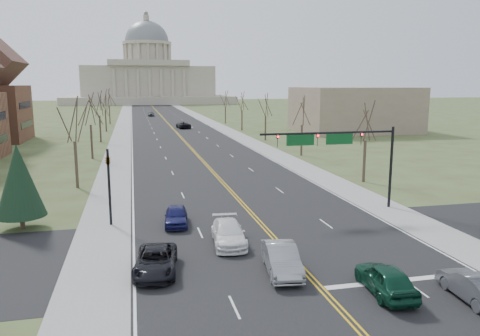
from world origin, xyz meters
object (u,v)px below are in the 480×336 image
car_sb_outer_second (176,216)px  car_sb_outer_lead (156,261)px  car_nb_outer_lead (473,286)px  car_sb_inner_lead (282,259)px  car_far_sb (151,114)px  car_nb_inner_lead (386,279)px  signal_left (109,178)px  car_far_nb (183,125)px  signal_mast (339,145)px  car_sb_inner_second (228,233)px

car_sb_outer_second → car_sb_outer_lead: bearing=-96.9°
car_nb_outer_lead → car_sb_outer_lead: car_nb_outer_lead is taller
car_sb_inner_lead → car_far_sb: bearing=98.2°
car_sb_inner_lead → car_nb_inner_lead: bearing=-33.2°
signal_left → car_far_nb: size_ratio=1.00×
signal_left → car_sb_outer_lead: size_ratio=1.18×
signal_mast → car_nb_inner_lead: bearing=-105.5°
signal_mast → car_nb_inner_lead: signal_mast is taller
signal_mast → car_sb_outer_second: bearing=-175.3°
car_sb_outer_second → car_sb_inner_lead: bearing=-59.0°
car_sb_outer_lead → signal_left: bearing=113.2°
signal_mast → car_sb_inner_lead: (-8.85, -11.91, -4.92)m
car_nb_inner_lead → car_far_nb: car_far_nb is taller
signal_left → car_nb_outer_lead: bearing=-43.3°
car_sb_inner_second → car_sb_outer_second: 6.11m
car_sb_inner_lead → car_sb_inner_second: size_ratio=0.95×
signal_mast → car_far_nb: signal_mast is taller
signal_left → car_nb_inner_lead: (14.57, -15.75, -2.90)m
car_nb_outer_lead → car_far_sb: car_far_sb is taller
car_sb_inner_lead → car_far_nb: 90.57m
car_sb_outer_lead → car_sb_inner_second: car_sb_inner_second is taller
signal_mast → car_sb_outer_lead: size_ratio=2.37×
signal_left → car_nb_inner_lead: size_ratio=1.27×
car_sb_inner_lead → car_sb_inner_second: 5.86m
car_far_sb → car_sb_outer_second: bearing=-93.4°
car_far_nb → car_far_sb: size_ratio=1.25×
car_sb_outer_second → signal_mast: bearing=10.3°
signal_mast → car_sb_outer_second: signal_mast is taller
signal_left → car_sb_inner_lead: (10.10, -11.91, -2.88)m
car_nb_inner_lead → car_sb_outer_lead: 12.84m
car_sb_inner_lead → car_far_nb: (3.94, 90.49, 0.00)m
signal_left → car_far_sb: 123.96m
signal_mast → car_sb_inner_second: size_ratio=2.30×
car_far_sb → signal_left: bearing=-95.8°
car_sb_inner_second → car_far_sb: 130.08m
car_sb_outer_lead → car_far_nb: size_ratio=0.86×
car_sb_outer_lead → car_far_sb: size_ratio=1.07×
car_far_sb → car_nb_outer_lead: bearing=-87.8°
signal_left → car_nb_outer_lead: 25.60m
signal_mast → car_sb_inner_lead: size_ratio=2.41×
signal_mast → car_far_nb: 78.88m
signal_mast → car_nb_inner_lead: size_ratio=2.57×
car_nb_inner_lead → signal_left: bearing=-42.6°
car_nb_inner_lead → car_sb_outer_lead: size_ratio=0.92×
signal_mast → car_far_sb: 124.24m
signal_left → car_sb_outer_second: size_ratio=1.39×
car_nb_inner_lead → car_sb_inner_second: (-6.51, 9.33, -0.04)m
car_sb_outer_second → car_far_nb: (9.07, 79.71, 0.09)m
car_nb_outer_lead → car_far_sb: size_ratio=0.93×
car_sb_outer_lead → car_sb_inner_second: 6.42m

